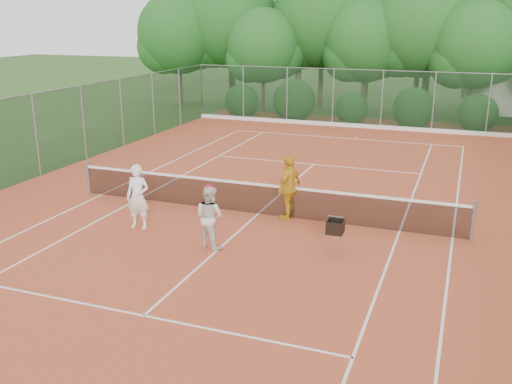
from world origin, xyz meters
TOP-DOWN VIEW (x-y plane):
  - ground at (0.00, 0.00)m, footprint 120.00×120.00m
  - clay_court at (0.00, 0.00)m, footprint 18.00×36.00m
  - tennis_net at (0.00, 0.00)m, footprint 11.97×0.10m
  - player_white at (-2.68, -2.19)m, footprint 0.70×0.51m
  - player_center_grp at (-0.27, -2.75)m, footprint 0.93×0.81m
  - player_yellow at (0.97, -0.04)m, footprint 0.70×1.18m
  - ball_hopper at (2.80, -2.13)m, footprint 0.39×0.39m
  - stray_ball_a at (0.75, 11.75)m, footprint 0.07×0.07m
  - stray_ball_b at (0.61, 12.02)m, footprint 0.07×0.07m
  - stray_ball_c at (-0.11, 10.51)m, footprint 0.07×0.07m
  - court_markings at (0.00, 0.00)m, footprint 11.03×23.83m
  - fence_back at (0.00, 15.00)m, footprint 18.07×0.07m
  - tropical_treeline at (1.43, 20.22)m, footprint 32.10×8.49m

SIDE VIEW (x-z plane):
  - ground at x=0.00m, z-range 0.00..0.00m
  - clay_court at x=0.00m, z-range 0.00..0.02m
  - court_markings at x=0.00m, z-range 0.02..0.03m
  - stray_ball_a at x=0.75m, z-range 0.02..0.09m
  - stray_ball_b at x=0.61m, z-range 0.02..0.09m
  - stray_ball_c at x=-0.11m, z-range 0.02..0.09m
  - tennis_net at x=0.00m, z-range -0.02..1.08m
  - ball_hopper at x=2.80m, z-range 0.28..1.17m
  - player_center_grp at x=-0.27m, z-range 0.01..1.65m
  - player_white at x=-2.68m, z-range 0.02..1.81m
  - player_yellow at x=0.97m, z-range 0.02..1.90m
  - fence_back at x=0.00m, z-range 0.02..3.02m
  - tropical_treeline at x=1.43m, z-range -2.40..12.63m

